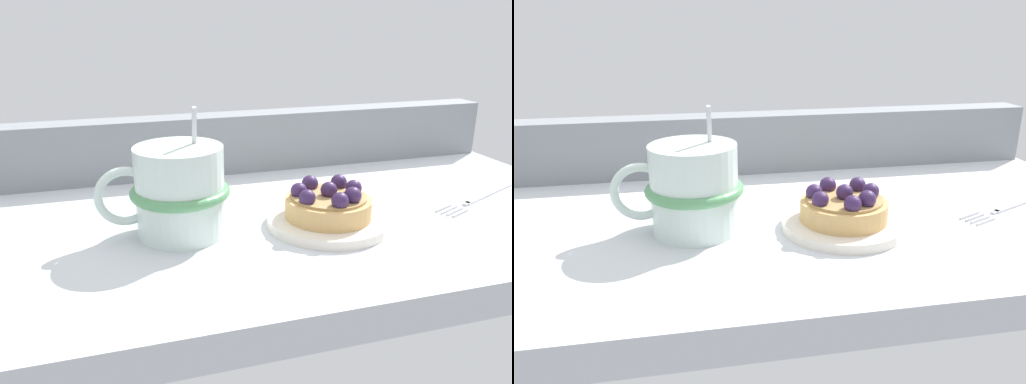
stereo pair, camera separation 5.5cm
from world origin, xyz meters
TOP-DOWN VIEW (x-y plane):
  - ground_plane at (0.00, 0.00)cm, footprint 81.31×43.03cm
  - window_rail_back at (0.00, 19.15)cm, footprint 79.69×4.72cm
  - dessert_plate at (3.11, -4.96)cm, footprint 13.62×13.62cm
  - raspberry_tart at (3.13, -4.95)cm, footprint 9.60×9.60cm
  - coffee_mug at (-13.08, -2.35)cm, footprint 14.11×10.59cm
  - dessert_fork at (25.64, -2.65)cm, footprint 17.00×8.65cm

SIDE VIEW (x-z plane):
  - ground_plane at x=0.00cm, z-range -3.58..0.00cm
  - dessert_fork at x=25.64cm, z-range 0.00..0.60cm
  - dessert_plate at x=3.11cm, z-range -0.04..1.05cm
  - raspberry_tart at x=3.13cm, z-range 0.60..4.72cm
  - window_rail_back at x=0.00cm, z-range 0.00..8.58cm
  - coffee_mug at x=-13.08cm, z-range -2.06..11.77cm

